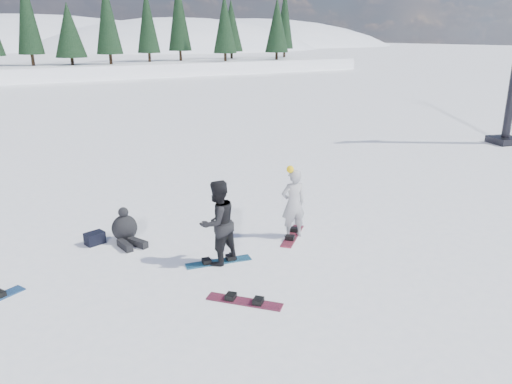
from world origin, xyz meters
TOP-DOWN VIEW (x-y plane):
  - ground at (0.00, 0.00)m, footprint 420.00×420.00m
  - snowboarder_woman at (0.47, 0.42)m, footprint 0.70×0.52m
  - snowboarder_man at (-1.84, 0.04)m, footprint 1.09×0.94m
  - seated_rider at (-3.27, 2.30)m, footprint 0.75×1.12m
  - gear_bag at (-3.97, 2.55)m, footprint 0.51×0.40m
  - snowboard_woman at (0.48, 0.42)m, footprint 1.30×1.21m
  - snowboard_man at (-1.84, 0.04)m, footprint 1.53×0.57m
  - snowboard_loose_b at (-2.21, -1.79)m, footprint 1.20×1.31m

SIDE VIEW (x-z plane):
  - ground at x=0.00m, z-range 0.00..0.00m
  - snowboard_woman at x=0.48m, z-range 0.00..0.03m
  - snowboard_man at x=-1.84m, z-range 0.00..0.03m
  - snowboard_loose_b at x=-2.21m, z-range 0.00..0.03m
  - gear_bag at x=-3.97m, z-range 0.00..0.30m
  - seated_rider at x=-3.27m, z-range -0.10..0.78m
  - snowboarder_woman at x=0.47m, z-range -0.06..1.86m
  - snowboarder_man at x=-1.84m, z-range 0.00..1.94m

